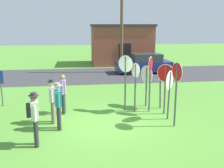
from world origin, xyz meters
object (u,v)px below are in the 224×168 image
stop_sign_low_front (165,80)px  person_on_left (34,115)px  stop_sign_rear_left (125,73)px  stop_sign_tallest (169,87)px  stop_sign_leaning_right (150,75)px  person_in_blue (53,98)px  stop_sign_leaning_left (147,79)px  stop_sign_nearest (135,80)px  stop_sign_far_back (161,81)px  stop_sign_center_cluster (176,84)px  info_panel_rightmost (1,82)px  person_holding_notes (63,92)px  utility_pole (122,19)px  parked_car_on_street (144,64)px  person_in_dark_shirt (58,103)px

stop_sign_low_front → person_on_left: 5.54m
stop_sign_low_front → stop_sign_rear_left: 1.73m
stop_sign_tallest → stop_sign_leaning_right: size_ratio=0.82×
person_on_left → stop_sign_rear_left: bearing=42.2°
stop_sign_rear_left → person_in_blue: 3.31m
stop_sign_low_front → stop_sign_leaning_left: bearing=112.1°
stop_sign_nearest → stop_sign_leaning_right: stop_sign_leaning_right is taller
stop_sign_tallest → stop_sign_leaning_left: (-0.43, 1.84, -0.06)m
stop_sign_leaning_left → stop_sign_far_back: size_ratio=1.02×
stop_sign_center_cluster → stop_sign_far_back: (0.12, 2.18, -0.38)m
stop_sign_nearest → stop_sign_rear_left: size_ratio=0.88×
stop_sign_far_back → stop_sign_rear_left: (-1.62, -0.08, 0.41)m
person_on_left → info_panel_rightmost: 4.97m
stop_sign_tallest → person_in_blue: stop_sign_tallest is taller
stop_sign_leaning_right → stop_sign_low_front: stop_sign_leaning_right is taller
person_holding_notes → person_on_left: 3.10m
stop_sign_leaning_right → person_in_blue: stop_sign_leaning_right is taller
stop_sign_leaning_right → stop_sign_far_back: bearing=32.4°
utility_pole → person_in_blue: 11.90m
stop_sign_rear_left → person_in_blue: size_ratio=1.41×
parked_car_on_street → person_in_dark_shirt: (-5.92, -10.82, 0.30)m
person_in_blue → person_on_left: 1.97m
stop_sign_tallest → utility_pole: bearing=90.6°
stop_sign_leaning_right → person_in_dark_shirt: 4.14m
person_in_blue → person_holding_notes: size_ratio=1.03×
stop_sign_leaning_right → stop_sign_rear_left: stop_sign_rear_left is taller
person_in_blue → stop_sign_tallest: bearing=-2.4°
stop_sign_tallest → info_panel_rightmost: bearing=159.1°
stop_sign_leaning_left → person_in_blue: (-4.11, -1.64, -0.32)m
utility_pole → stop_sign_far_back: 9.78m
stop_sign_far_back → person_holding_notes: (-4.31, -0.15, -0.31)m
person_in_dark_shirt → person_holding_notes: bearing=87.3°
stop_sign_center_cluster → person_in_dark_shirt: size_ratio=1.40×
stop_sign_center_cluster → stop_sign_leaning_right: size_ratio=1.00×
stop_sign_leaning_left → info_panel_rightmost: stop_sign_leaning_left is taller
parked_car_on_street → stop_sign_center_cluster: size_ratio=1.79×
person_on_left → info_panel_rightmost: size_ratio=1.03×
person_holding_notes → info_panel_rightmost: size_ratio=1.00×
stop_sign_far_back → stop_sign_rear_left: bearing=-177.0°
stop_sign_leaning_left → person_holding_notes: bearing=-171.5°
stop_sign_far_back → stop_sign_low_front: bearing=-94.1°
stop_sign_leaning_left → person_in_dark_shirt: 4.50m
stop_sign_leaning_right → person_holding_notes: bearing=176.5°
person_on_left → parked_car_on_street: bearing=61.5°
stop_sign_low_front → person_in_dark_shirt: bearing=-165.6°
stop_sign_center_cluster → info_panel_rightmost: stop_sign_center_cluster is taller
stop_sign_tallest → stop_sign_leaning_left: stop_sign_tallest is taller
stop_sign_center_cluster → stop_sign_low_front: bearing=87.3°
stop_sign_rear_left → stop_sign_leaning_left: bearing=24.4°
stop_sign_nearest → stop_sign_low_front: bearing=-19.2°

